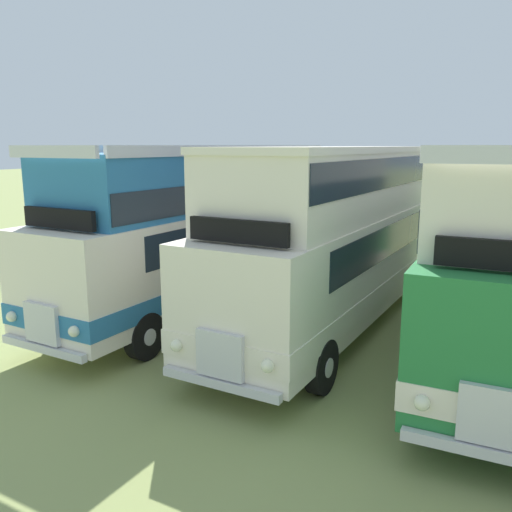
{
  "coord_description": "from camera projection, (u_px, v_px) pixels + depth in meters",
  "views": [
    {
      "loc": [
        -7.27,
        -12.06,
        4.51
      ],
      "look_at": [
        -13.9,
        0.05,
        1.65
      ],
      "focal_mm": 37.45,
      "sensor_mm": 36.0,
      "label": 1
    }
  ],
  "objects": [
    {
      "name": "bus_second_in_row",
      "position": [
        338.0,
        230.0,
        13.17
      ],
      "size": [
        2.7,
        10.61,
        4.49
      ],
      "color": "silver",
      "rests_on": "ground"
    },
    {
      "name": "bus_first_in_row",
      "position": [
        206.0,
        223.0,
        15.03
      ],
      "size": [
        2.72,
        11.26,
        4.52
      ],
      "color": "silver",
      "rests_on": "ground"
    },
    {
      "name": "bus_third_in_row",
      "position": [
        510.0,
        253.0,
        10.94
      ],
      "size": [
        3.0,
        9.83,
        4.52
      ],
      "color": "#237538",
      "rests_on": "ground"
    }
  ]
}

